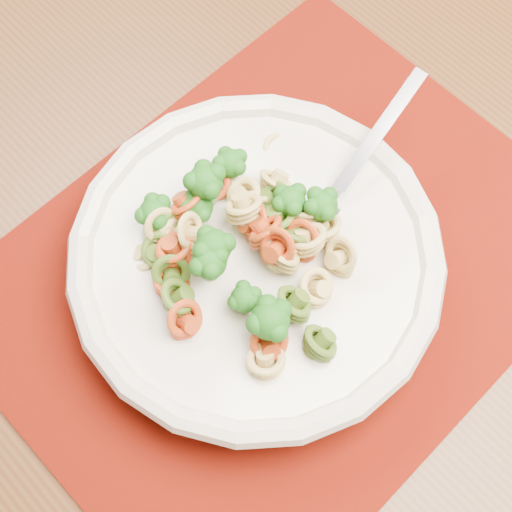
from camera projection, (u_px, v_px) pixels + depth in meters
dining_table at (197, 323)px, 0.66m from camera, size 1.48×1.13×0.70m
placemat at (280, 270)px, 0.58m from camera, size 0.53×0.46×0.00m
pasta_bowl at (256, 260)px, 0.54m from camera, size 0.29×0.29×0.05m
pasta_broccoli_heap at (256, 253)px, 0.53m from camera, size 0.24×0.24×0.06m
fork at (319, 216)px, 0.54m from camera, size 0.18×0.09×0.08m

